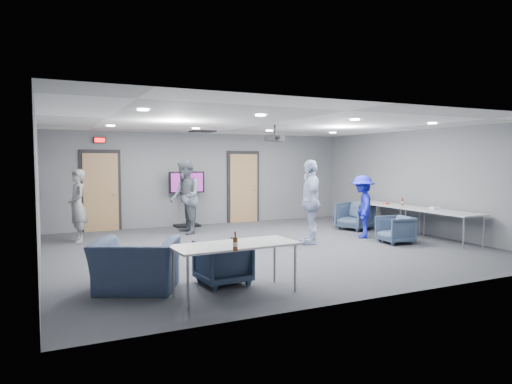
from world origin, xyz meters
name	(u,v)px	position (x,y,z in m)	size (l,w,h in m)	color
floor	(266,247)	(0.00, 0.00, 0.00)	(9.00, 9.00, 0.00)	#36383E
ceiling	(266,124)	(0.00, 0.00, 2.70)	(9.00, 9.00, 0.00)	white
wall_back	(206,179)	(0.00, 4.00, 1.35)	(9.00, 0.02, 2.70)	slate
wall_front	(393,201)	(0.00, -4.00, 1.35)	(9.00, 0.02, 2.70)	slate
wall_left	(38,192)	(-4.50, 0.00, 1.35)	(0.02, 8.00, 2.70)	slate
wall_right	(420,182)	(4.50, 0.00, 1.35)	(0.02, 8.00, 2.70)	slate
door_left	(101,192)	(-3.00, 3.95, 1.07)	(1.06, 0.17, 2.24)	black
door_right	(243,188)	(1.20, 3.95, 1.07)	(1.06, 0.17, 2.24)	black
exit_sign	(100,140)	(-3.00, 3.93, 2.45)	(0.32, 0.08, 0.16)	black
hvac_diffuser	(202,131)	(-0.50, 2.80, 2.69)	(0.60, 0.60, 0.03)	black
downlights	(266,125)	(0.00, 0.00, 2.68)	(6.18, 3.78, 0.02)	white
person_a	(78,206)	(-3.69, 2.43, 0.85)	(0.62, 0.41, 1.71)	gray
person_b	(185,197)	(-1.08, 2.52, 0.96)	(0.93, 0.73, 1.92)	slate
person_c	(310,202)	(1.13, -0.03, 0.96)	(1.13, 0.47, 1.93)	silver
person_d	(362,207)	(2.70, 0.07, 0.77)	(1.00, 0.57, 1.54)	#1C21B7
chair_right_a	(355,216)	(3.35, 1.21, 0.38)	(0.81, 0.83, 0.76)	#34445B
chair_right_b	(395,230)	(2.92, -0.86, 0.32)	(0.67, 0.69, 0.63)	#3A4B65
chair_front_a	(223,262)	(-1.94, -2.40, 0.34)	(0.73, 0.75, 0.68)	#324058
chair_front_b	(136,265)	(-3.22, -2.21, 0.38)	(1.16, 1.01, 0.75)	#3A4765
table_right_a	(387,206)	(4.00, 0.68, 0.69)	(0.80, 1.91, 0.73)	#A1A3A6
table_right_b	(443,213)	(4.00, -1.22, 0.69)	(0.78, 1.88, 0.73)	#A1A3A6
table_front_left	(235,247)	(-1.98, -3.00, 0.68)	(1.84, 0.84, 0.73)	#A1A3A6
bottle_front	(235,244)	(-2.18, -3.47, 0.82)	(0.07, 0.07, 0.26)	#602A10
bottle_right	(402,202)	(4.14, 0.24, 0.81)	(0.06, 0.06, 0.23)	#602A10
snack_box	(386,203)	(3.98, 0.69, 0.75)	(0.17, 0.11, 0.04)	#CD4633
wrapper	(436,208)	(4.21, -0.82, 0.76)	(0.24, 0.17, 0.06)	silver
tv_stand	(187,196)	(-0.67, 3.75, 0.90)	(1.04, 0.49, 1.59)	black
projector	(275,138)	(0.24, 0.04, 2.40)	(0.43, 0.40, 0.36)	black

